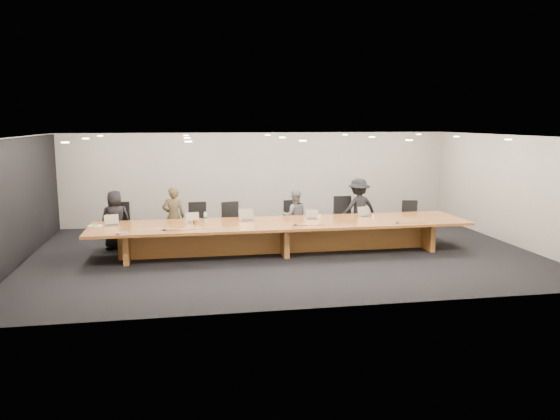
% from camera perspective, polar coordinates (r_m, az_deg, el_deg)
% --- Properties ---
extents(ground, '(12.00, 12.00, 0.00)m').
position_cam_1_polar(ground, '(13.24, 0.23, -4.48)').
color(ground, black).
rests_on(ground, ground).
extents(back_wall, '(12.00, 0.02, 2.80)m').
position_cam_1_polar(back_wall, '(16.90, -2.23, 3.34)').
color(back_wall, beige).
rests_on(back_wall, ground).
extents(left_wall_panel, '(0.08, 7.84, 2.74)m').
position_cam_1_polar(left_wall_panel, '(13.27, -25.88, 0.64)').
color(left_wall_panel, black).
rests_on(left_wall_panel, ground).
extents(conference_table, '(9.00, 1.80, 0.75)m').
position_cam_1_polar(conference_table, '(13.13, 0.23, -2.27)').
color(conference_table, brown).
rests_on(conference_table, ground).
extents(chair_far_left, '(0.61, 0.61, 1.16)m').
position_cam_1_polar(chair_far_left, '(14.19, -16.46, -1.53)').
color(chair_far_left, black).
rests_on(chair_far_left, ground).
extents(chair_left, '(0.59, 0.59, 1.10)m').
position_cam_1_polar(chair_left, '(14.20, -8.53, -1.37)').
color(chair_left, black).
rests_on(chair_left, ground).
extents(chair_mid_left, '(0.70, 0.70, 1.10)m').
position_cam_1_polar(chair_mid_left, '(14.10, -4.89, -1.37)').
color(chair_mid_left, black).
rests_on(chair_mid_left, ground).
extents(chair_mid_right, '(0.60, 0.60, 1.08)m').
position_cam_1_polar(chair_mid_right, '(14.53, 1.47, -1.07)').
color(chair_mid_right, black).
rests_on(chair_mid_right, ground).
extents(chair_right, '(0.60, 0.60, 1.16)m').
position_cam_1_polar(chair_right, '(14.78, 6.78, -0.78)').
color(chair_right, black).
rests_on(chair_right, ground).
extents(chair_far_right, '(0.63, 0.63, 1.01)m').
position_cam_1_polar(chair_far_right, '(15.39, 13.45, -0.88)').
color(chair_far_right, black).
rests_on(chair_far_right, ground).
extents(person_a, '(0.78, 0.57, 1.47)m').
position_cam_1_polar(person_a, '(14.14, -16.81, -0.95)').
color(person_a, black).
rests_on(person_a, ground).
extents(person_b, '(0.57, 0.38, 1.53)m').
position_cam_1_polar(person_b, '(14.01, -11.06, -0.70)').
color(person_b, '#3A331F').
rests_on(person_b, ground).
extents(person_c, '(0.71, 0.58, 1.37)m').
position_cam_1_polar(person_c, '(14.34, 1.55, -0.63)').
color(person_c, slate).
rests_on(person_c, ground).
extents(person_d, '(1.15, 0.78, 1.64)m').
position_cam_1_polar(person_d, '(14.80, 8.21, 0.12)').
color(person_d, black).
rests_on(person_d, ground).
extents(laptop_a, '(0.37, 0.31, 0.25)m').
position_cam_1_polar(laptop_a, '(13.23, -17.14, -1.03)').
color(laptop_a, '#B6AA8B').
rests_on(laptop_a, conference_table).
extents(laptop_b, '(0.34, 0.27, 0.25)m').
position_cam_1_polar(laptop_b, '(13.16, -9.07, -0.80)').
color(laptop_b, '#C4B396').
rests_on(laptop_b, conference_table).
extents(laptop_c, '(0.41, 0.32, 0.29)m').
position_cam_1_polar(laptop_c, '(13.26, -3.40, -0.53)').
color(laptop_c, tan).
rests_on(laptop_c, conference_table).
extents(laptop_d, '(0.34, 0.28, 0.23)m').
position_cam_1_polar(laptop_d, '(13.51, 3.35, -0.47)').
color(laptop_d, tan).
rests_on(laptop_d, conference_table).
extents(laptop_e, '(0.40, 0.34, 0.27)m').
position_cam_1_polar(laptop_e, '(13.94, 9.01, -0.19)').
color(laptop_e, '#BCB090').
rests_on(laptop_e, conference_table).
extents(water_bottle, '(0.10, 0.10, 0.24)m').
position_cam_1_polar(water_bottle, '(13.16, -7.81, -0.79)').
color(water_bottle, '#B0C1BD').
rests_on(water_bottle, conference_table).
extents(amber_mug, '(0.10, 0.10, 0.10)m').
position_cam_1_polar(amber_mug, '(12.97, -8.90, -1.27)').
color(amber_mug, brown).
rests_on(amber_mug, conference_table).
extents(paper_cup_near, '(0.09, 0.09, 0.10)m').
position_cam_1_polar(paper_cup_near, '(13.57, 4.11, -0.72)').
color(paper_cup_near, white).
rests_on(paper_cup_near, conference_table).
extents(paper_cup_far, '(0.09, 0.09, 0.08)m').
position_cam_1_polar(paper_cup_far, '(13.78, 9.72, -0.71)').
color(paper_cup_far, white).
rests_on(paper_cup_far, conference_table).
extents(notepad, '(0.34, 0.30, 0.02)m').
position_cam_1_polar(notepad, '(13.31, -18.76, -1.57)').
color(notepad, white).
rests_on(notepad, conference_table).
extents(lime_gadget, '(0.17, 0.10, 0.03)m').
position_cam_1_polar(lime_gadget, '(13.31, -18.81, -1.48)').
color(lime_gadget, '#56A82C').
rests_on(lime_gadget, notepad).
extents(av_box, '(0.27, 0.24, 0.03)m').
position_cam_1_polar(av_box, '(12.23, -16.10, -2.33)').
color(av_box, silver).
rests_on(av_box, conference_table).
extents(mic_left, '(0.15, 0.15, 0.03)m').
position_cam_1_polar(mic_left, '(12.39, -12.03, -2.02)').
color(mic_left, black).
rests_on(mic_left, conference_table).
extents(mic_center, '(0.14, 0.14, 0.03)m').
position_cam_1_polar(mic_center, '(12.68, 1.63, -1.56)').
color(mic_center, black).
rests_on(mic_center, conference_table).
extents(mic_right, '(0.14, 0.14, 0.03)m').
position_cam_1_polar(mic_right, '(13.25, 12.19, -1.30)').
color(mic_right, black).
rests_on(mic_right, conference_table).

